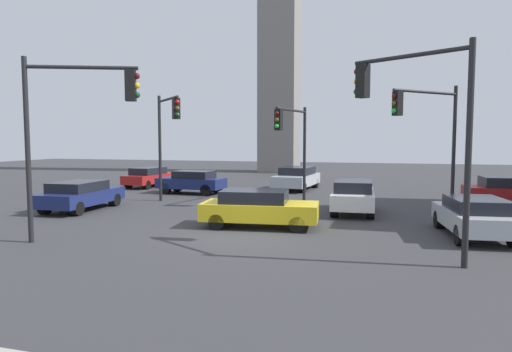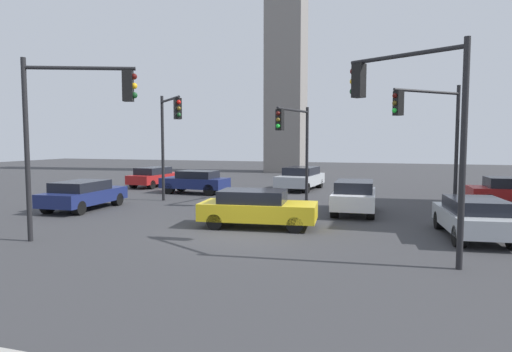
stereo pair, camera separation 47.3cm
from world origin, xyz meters
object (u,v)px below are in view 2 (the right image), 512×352
at_px(traffic_light_0, 294,134).
at_px(car_2, 474,217).
at_px(traffic_light_4, 169,127).
at_px(traffic_light_2, 75,113).
at_px(car_1, 257,208).
at_px(car_5, 301,178).
at_px(car_6, 354,196).
at_px(car_7, 155,176).
at_px(traffic_light_3, 430,123).
at_px(car_4, 196,181).
at_px(car_3, 83,194).
at_px(traffic_light_1, 409,109).

relative_size(traffic_light_0, car_2, 1.17).
height_order(traffic_light_4, car_2, traffic_light_4).
distance_m(traffic_light_2, car_1, 7.18).
relative_size(traffic_light_2, car_5, 1.20).
distance_m(car_5, car_6, 9.72).
relative_size(traffic_light_2, car_1, 1.31).
bearing_deg(car_6, car_7, 60.21).
xyz_separation_m(traffic_light_3, car_6, (-3.12, -0.32, -3.24)).
height_order(traffic_light_3, car_1, traffic_light_3).
bearing_deg(car_1, car_4, 120.95).
bearing_deg(traffic_light_2, car_6, 23.40).
relative_size(traffic_light_3, car_5, 1.17).
bearing_deg(car_4, car_6, 157.96).
height_order(car_1, car_3, car_1).
distance_m(car_1, car_4, 11.36).
xyz_separation_m(traffic_light_4, car_5, (5.10, 8.52, -3.19)).
relative_size(car_1, car_4, 1.09).
bearing_deg(car_3, car_2, -96.80).
height_order(traffic_light_1, car_2, traffic_light_1).
distance_m(traffic_light_4, car_1, 8.29).
distance_m(car_2, car_6, 5.90).
bearing_deg(car_5, traffic_light_3, 46.70).
bearing_deg(car_1, traffic_light_3, 30.40).
xyz_separation_m(traffic_light_0, traffic_light_1, (5.27, -9.34, 0.54)).
distance_m(traffic_light_3, car_4, 14.27).
bearing_deg(car_3, traffic_light_3, -81.22).
height_order(traffic_light_2, car_1, traffic_light_2).
bearing_deg(car_3, car_7, 9.68).
xyz_separation_m(car_3, car_4, (2.38, 7.43, 0.03)).
distance_m(traffic_light_2, car_2, 13.63).
height_order(car_2, car_6, car_6).
relative_size(traffic_light_2, car_3, 1.32).
xyz_separation_m(traffic_light_1, car_3, (-14.48, 4.68, -3.43)).
bearing_deg(car_1, traffic_light_1, -35.50).
relative_size(traffic_light_1, traffic_light_3, 1.02).
bearing_deg(traffic_light_0, traffic_light_3, 87.54).
bearing_deg(car_6, car_3, 99.92).
height_order(traffic_light_0, traffic_light_4, traffic_light_4).
xyz_separation_m(traffic_light_3, car_5, (-7.38, 8.42, -3.24)).
bearing_deg(traffic_light_4, traffic_light_0, 62.87).
distance_m(traffic_light_3, traffic_light_4, 12.47).
distance_m(traffic_light_2, traffic_light_3, 14.19).
distance_m(traffic_light_1, car_4, 17.45).
distance_m(traffic_light_4, car_7, 9.62).
relative_size(traffic_light_0, car_3, 1.13).
distance_m(traffic_light_1, car_7, 22.63).
bearing_deg(traffic_light_1, car_6, -44.92).
height_order(traffic_light_0, car_6, traffic_light_0).
relative_size(traffic_light_1, car_7, 1.29).
relative_size(car_5, car_7, 1.09).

